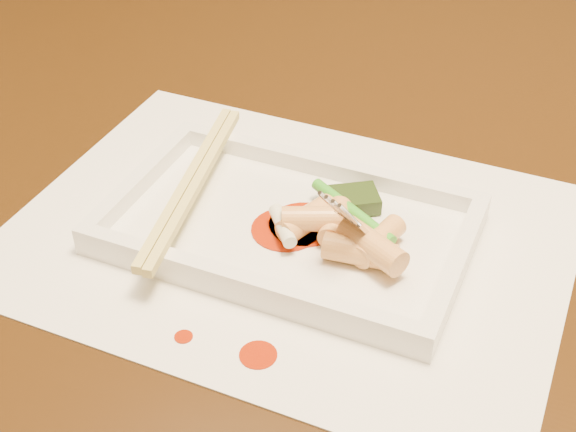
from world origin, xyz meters
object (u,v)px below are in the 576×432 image
at_px(placemat, 288,236).
at_px(table, 366,233).
at_px(plate_base, 288,231).
at_px(fork, 396,150).
at_px(chopstick_a, 188,181).

bearing_deg(placemat, table, 83.87).
xyz_separation_m(table, plate_base, (-0.02, -0.15, 0.11)).
bearing_deg(placemat, fork, 14.42).
bearing_deg(table, fork, -67.36).
bearing_deg(plate_base, fork, 14.42).
bearing_deg(chopstick_a, placemat, 0.00).
bearing_deg(chopstick_a, fork, 6.75).
xyz_separation_m(placemat, chopstick_a, (-0.08, 0.00, 0.03)).
height_order(chopstick_a, fork, fork).
relative_size(table, fork, 10.00).
relative_size(plate_base, chopstick_a, 1.26).
bearing_deg(plate_base, chopstick_a, 180.00).
height_order(table, chopstick_a, chopstick_a).
distance_m(placemat, plate_base, 0.00).
xyz_separation_m(plate_base, fork, (0.07, 0.02, 0.08)).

